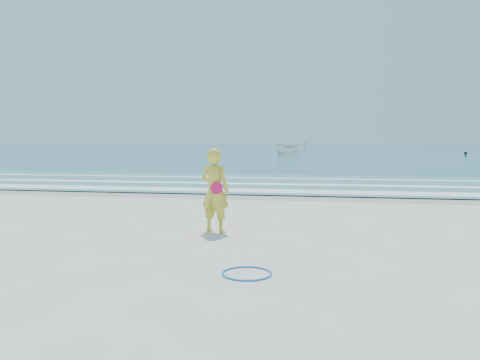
# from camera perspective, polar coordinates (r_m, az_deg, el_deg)

# --- Properties ---
(ground) EXTENTS (400.00, 400.00, 0.00)m
(ground) POSITION_cam_1_polar(r_m,az_deg,el_deg) (8.16, -4.88, -9.37)
(ground) COLOR silver
(ground) RESTS_ON ground
(wet_sand) EXTENTS (400.00, 2.40, 0.00)m
(wet_sand) POSITION_cam_1_polar(r_m,az_deg,el_deg) (16.88, 3.03, -1.97)
(wet_sand) COLOR #B2A893
(wet_sand) RESTS_ON ground
(ocean) EXTENTS (400.00, 190.00, 0.04)m
(ocean) POSITION_cam_1_polar(r_m,az_deg,el_deg) (112.67, 9.06, 3.76)
(ocean) COLOR #19727F
(ocean) RESTS_ON ground
(shallow) EXTENTS (400.00, 10.00, 0.01)m
(shallow) POSITION_cam_1_polar(r_m,az_deg,el_deg) (21.82, 4.65, -0.33)
(shallow) COLOR #59B7AD
(shallow) RESTS_ON ocean
(foam_near) EXTENTS (400.00, 1.40, 0.01)m
(foam_near) POSITION_cam_1_polar(r_m,az_deg,el_deg) (18.16, 3.54, -1.33)
(foam_near) COLOR white
(foam_near) RESTS_ON shallow
(foam_mid) EXTENTS (400.00, 0.90, 0.01)m
(foam_mid) POSITION_cam_1_polar(r_m,az_deg,el_deg) (21.03, 4.44, -0.50)
(foam_mid) COLOR white
(foam_mid) RESTS_ON shallow
(foam_far) EXTENTS (400.00, 0.60, 0.01)m
(foam_far) POSITION_cam_1_polar(r_m,az_deg,el_deg) (24.30, 5.21, 0.21)
(foam_far) COLOR white
(foam_far) RESTS_ON shallow
(hoop) EXTENTS (0.81, 0.81, 0.03)m
(hoop) POSITION_cam_1_polar(r_m,az_deg,el_deg) (7.14, 0.84, -11.31)
(hoop) COLOR blue
(hoop) RESTS_ON ground
(boat) EXTENTS (4.67, 2.36, 1.73)m
(boat) POSITION_cam_1_polar(r_m,az_deg,el_deg) (66.04, 6.30, 3.84)
(boat) COLOR silver
(boat) RESTS_ON ocean
(buoy) EXTENTS (0.44, 0.44, 0.44)m
(buoy) POSITION_cam_1_polar(r_m,az_deg,el_deg) (71.79, 25.80, 2.96)
(buoy) COLOR black
(buoy) RESTS_ON ocean
(woman) EXTENTS (0.77, 0.62, 1.83)m
(woman) POSITION_cam_1_polar(r_m,az_deg,el_deg) (10.13, -3.08, -1.31)
(woman) COLOR yellow
(woman) RESTS_ON ground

